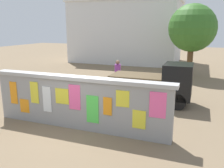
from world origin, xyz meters
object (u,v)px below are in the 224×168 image
at_px(auto_rickshaw_truck, 155,84).
at_px(person_bystander, 118,72).
at_px(person_walking, 153,101).
at_px(motorcycle, 82,86).
at_px(bicycle_near, 67,105).
at_px(tree_roadside, 192,28).

bearing_deg(auto_rickshaw_truck, person_bystander, 144.21).
height_order(person_walking, person_bystander, same).
bearing_deg(person_walking, motorcycle, 145.65).
bearing_deg(motorcycle, bicycle_near, -74.24).
relative_size(auto_rickshaw_truck, person_bystander, 2.23).
height_order(auto_rickshaw_truck, motorcycle, auto_rickshaw_truck).
height_order(motorcycle, person_walking, person_walking).
distance_m(person_walking, tree_roadside, 10.01).
bearing_deg(tree_roadside, motorcycle, -125.26).
distance_m(bicycle_near, person_bystander, 4.53).
height_order(person_bystander, tree_roadside, tree_roadside).
relative_size(auto_rickshaw_truck, person_walking, 2.23).
height_order(auto_rickshaw_truck, tree_roadside, tree_roadside).
bearing_deg(motorcycle, tree_roadside, 54.74).
bearing_deg(person_bystander, auto_rickshaw_truck, -35.79).
relative_size(person_walking, person_bystander, 1.00).
distance_m(person_bystander, tree_roadside, 6.59).
bearing_deg(auto_rickshaw_truck, person_walking, -80.43).
bearing_deg(auto_rickshaw_truck, bicycle_near, -137.56).
bearing_deg(bicycle_near, tree_roadside, 66.76).
bearing_deg(person_bystander, person_walking, -58.13).
height_order(motorcycle, bicycle_near, bicycle_near).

